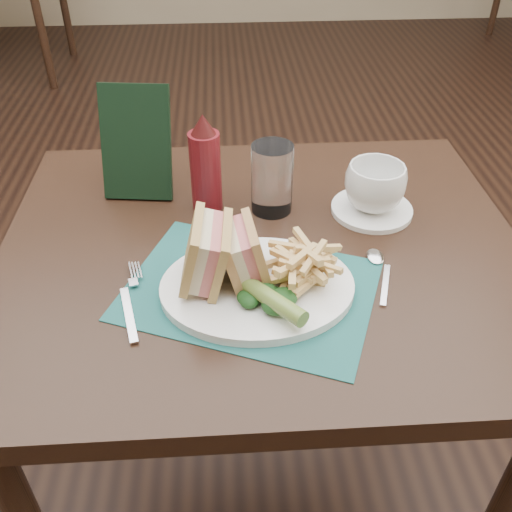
# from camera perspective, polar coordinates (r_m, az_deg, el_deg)

# --- Properties ---
(floor) EXTENTS (7.00, 7.00, 0.00)m
(floor) POSITION_cam_1_polar(r_m,az_deg,el_deg) (1.85, -0.65, -8.25)
(floor) COLOR black
(floor) RESTS_ON ground
(wall_back) EXTENTS (6.00, 0.00, 6.00)m
(wall_back) POSITION_cam_1_polar(r_m,az_deg,el_deg) (4.97, -3.03, 22.27)
(wall_back) COLOR tan
(wall_back) RESTS_ON ground
(table_main) EXTENTS (0.90, 0.75, 0.75)m
(table_main) POSITION_cam_1_polar(r_m,az_deg,el_deg) (1.24, 0.52, -12.89)
(table_main) COLOR black
(table_main) RESTS_ON ground
(placemat) EXTENTS (0.45, 0.39, 0.00)m
(placemat) POSITION_cam_1_polar(r_m,az_deg,el_deg) (0.89, -0.63, -3.37)
(placemat) COLOR #1A5450
(placemat) RESTS_ON table_main
(plate) EXTENTS (0.30, 0.24, 0.01)m
(plate) POSITION_cam_1_polar(r_m,az_deg,el_deg) (0.88, 0.12, -3.12)
(plate) COLOR white
(plate) RESTS_ON placemat
(sandwich_half_a) EXTENTS (0.09, 0.11, 0.11)m
(sandwich_half_a) POSITION_cam_1_polar(r_m,az_deg,el_deg) (0.85, -6.41, 0.38)
(sandwich_half_a) COLOR tan
(sandwich_half_a) RESTS_ON plate
(sandwich_half_b) EXTENTS (0.09, 0.10, 0.10)m
(sandwich_half_b) POSITION_cam_1_polar(r_m,az_deg,el_deg) (0.85, -2.67, 0.21)
(sandwich_half_b) COLOR tan
(sandwich_half_b) RESTS_ON plate
(kale_garnish) EXTENTS (0.11, 0.08, 0.03)m
(kale_garnish) POSITION_cam_1_polar(r_m,az_deg,el_deg) (0.83, 1.22, -4.22)
(kale_garnish) COLOR black
(kale_garnish) RESTS_ON plate
(pickle_spear) EXTENTS (0.10, 0.11, 0.03)m
(pickle_spear) POSITION_cam_1_polar(r_m,az_deg,el_deg) (0.82, 1.63, -4.39)
(pickle_spear) COLOR #59742C
(pickle_spear) RESTS_ON plate
(fries_pile) EXTENTS (0.18, 0.20, 0.06)m
(fries_pile) POSITION_cam_1_polar(r_m,az_deg,el_deg) (0.87, 4.82, -0.44)
(fries_pile) COLOR tan
(fries_pile) RESTS_ON plate
(fork) EXTENTS (0.07, 0.17, 0.01)m
(fork) POSITION_cam_1_polar(r_m,az_deg,el_deg) (0.88, -12.42, -4.18)
(fork) COLOR silver
(fork) RESTS_ON placemat
(spoon) EXTENTS (0.08, 0.15, 0.01)m
(spoon) POSITION_cam_1_polar(r_m,az_deg,el_deg) (0.94, 12.46, -1.69)
(spoon) COLOR silver
(spoon) RESTS_ON table_main
(saucer) EXTENTS (0.18, 0.18, 0.01)m
(saucer) POSITION_cam_1_polar(r_m,az_deg,el_deg) (1.08, 11.48, 4.59)
(saucer) COLOR white
(saucer) RESTS_ON table_main
(coffee_cup) EXTENTS (0.15, 0.15, 0.09)m
(coffee_cup) POSITION_cam_1_polar(r_m,az_deg,el_deg) (1.06, 11.80, 6.77)
(coffee_cup) COLOR white
(coffee_cup) RESTS_ON saucer
(drinking_glass) EXTENTS (0.09, 0.09, 0.13)m
(drinking_glass) POSITION_cam_1_polar(r_m,az_deg,el_deg) (1.04, 1.61, 7.73)
(drinking_glass) COLOR white
(drinking_glass) RESTS_ON table_main
(ketchup_bottle) EXTENTS (0.06, 0.06, 0.19)m
(ketchup_bottle) POSITION_cam_1_polar(r_m,az_deg,el_deg) (1.04, -5.10, 9.24)
(ketchup_bottle) COLOR #5C0F15
(ketchup_bottle) RESTS_ON table_main
(check_presenter) EXTENTS (0.14, 0.09, 0.21)m
(check_presenter) POSITION_cam_1_polar(r_m,az_deg,el_deg) (1.10, -11.90, 11.02)
(check_presenter) COLOR black
(check_presenter) RESTS_ON table_main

